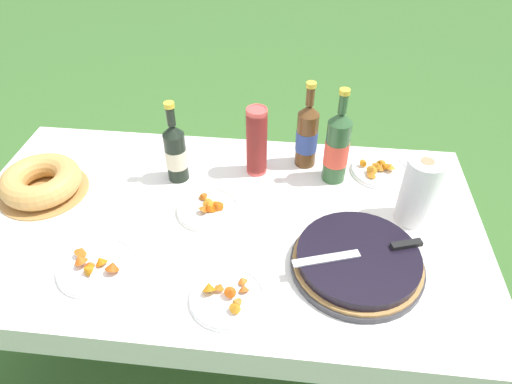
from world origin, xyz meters
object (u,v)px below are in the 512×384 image
Objects in this scene: cup_stack at (257,142)px; cider_bottle_amber at (307,135)px; bundt_cake at (41,182)px; snack_plate_far at (208,208)px; snack_plate_near at (96,265)px; cider_bottle_green at (337,147)px; juice_bottle_red at (176,152)px; snack_plate_right at (228,296)px; berry_tart at (357,261)px; snack_plate_left at (380,170)px; paper_towel_roll at (419,191)px; serving_knife at (369,251)px.

cup_stack is 0.79× the size of cider_bottle_amber.
snack_plate_far is (0.57, -0.03, -0.03)m from bundt_cake.
snack_plate_near is (-0.57, -0.57, -0.11)m from cider_bottle_amber.
cider_bottle_amber is (-0.10, 0.08, -0.01)m from cider_bottle_green.
bundt_cake is 1.15× the size of cup_stack.
juice_bottle_red is 0.56m from snack_plate_right.
berry_tart is 0.50m from snack_plate_far.
cider_bottle_green reaches higher than snack_plate_near.
snack_plate_left is at bearing 16.72° from cider_bottle_green.
bundt_cake is 0.78m from snack_plate_right.
berry_tart is 1.29× the size of bundt_cake.
cider_bottle_amber is 0.43m from snack_plate_far.
berry_tart is 1.48× the size of cup_stack.
juice_bottle_red reaches higher than berry_tart.
cider_bottle_amber reaches higher than juice_bottle_red.
cider_bottle_amber reaches higher than snack_plate_near.
paper_towel_roll is (0.53, 0.37, 0.10)m from snack_plate_right.
snack_plate_right is at bearing -106.44° from cider_bottle_amber.
snack_plate_far is (-0.13, -0.23, -0.11)m from cup_stack.
cup_stack is 0.27m from cider_bottle_green.
cider_bottle_amber is 0.29m from snack_plate_left.
snack_plate_left is 1.01× the size of snack_plate_right.
cider_bottle_green is (0.98, 0.18, 0.09)m from bundt_cake.
cider_bottle_amber reaches higher than bundt_cake.
juice_bottle_red is 0.23m from snack_plate_far.
berry_tart is 1.04× the size of serving_knife.
bundt_cake is at bearing -29.44° from serving_knife.
bundt_cake is at bearing 151.90° from snack_plate_right.
paper_towel_roll is at bearing 0.22° from bundt_cake.
snack_plate_far is (-0.57, -0.27, -0.00)m from snack_plate_left.
serving_knife is 0.41m from cider_bottle_green.
cider_bottle_green is 1.65× the size of snack_plate_left.
cider_bottle_amber is at bearing 16.69° from bundt_cake.
cup_stack reaches higher than snack_plate_right.
snack_plate_right is at bearing -156.92° from berry_tart.
cider_bottle_amber is at bearing 44.13° from snack_plate_far.
berry_tart is 1.82× the size of snack_plate_right.
snack_plate_near is at bearing -45.22° from bundt_cake.
cider_bottle_amber is at bearing 17.06° from juice_bottle_red.
juice_bottle_red is 0.79m from paper_towel_roll.
bundt_cake is 0.98× the size of juice_bottle_red.
snack_plate_left is (0.44, 0.04, -0.11)m from cup_stack.
cider_bottle_green is 1.67× the size of snack_plate_right.
snack_plate_near is (-0.13, -0.43, -0.10)m from juice_bottle_red.
snack_plate_left is at bearing -118.28° from serving_knife.
juice_bottle_red is 0.72m from snack_plate_left.
snack_plate_right is at bearing -70.98° from snack_plate_far.
juice_bottle_red is at bearing 117.03° from snack_plate_right.
bundt_cake is 1.22m from paper_towel_roll.
cider_bottle_amber is 1.08× the size of juice_bottle_red.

